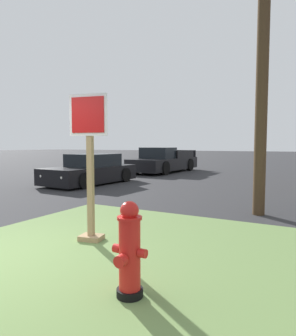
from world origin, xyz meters
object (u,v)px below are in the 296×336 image
object	(u,v)px
manhole_cover	(151,214)
pickup_truck_black	(164,162)
stop_sign	(90,172)
parked_sedan_black	(91,171)
fire_hydrant	(129,252)

from	to	relation	value
manhole_cover	pickup_truck_black	world-z (taller)	pickup_truck_black
stop_sign	pickup_truck_black	bearing A→B (deg)	110.89
stop_sign	parked_sedan_black	distance (m)	8.08
stop_sign	manhole_cover	world-z (taller)	stop_sign
stop_sign	manhole_cover	xyz separation A→B (m)	(-0.16, 2.38, -1.18)
fire_hydrant	stop_sign	xyz separation A→B (m)	(-1.54, 1.26, 0.64)
manhole_cover	pickup_truck_black	xyz separation A→B (m)	(-4.65, 10.24, 0.61)
stop_sign	pickup_truck_black	world-z (taller)	stop_sign
manhole_cover	parked_sedan_black	xyz separation A→B (m)	(-4.95, 3.84, 0.53)
fire_hydrant	stop_sign	world-z (taller)	stop_sign
stop_sign	parked_sedan_black	size ratio (longest dim) A/B	0.55
parked_sedan_black	pickup_truck_black	world-z (taller)	pickup_truck_black
parked_sedan_black	pickup_truck_black	distance (m)	6.40
stop_sign	manhole_cover	bearing A→B (deg)	93.91
pickup_truck_black	fire_hydrant	bearing A→B (deg)	-65.41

